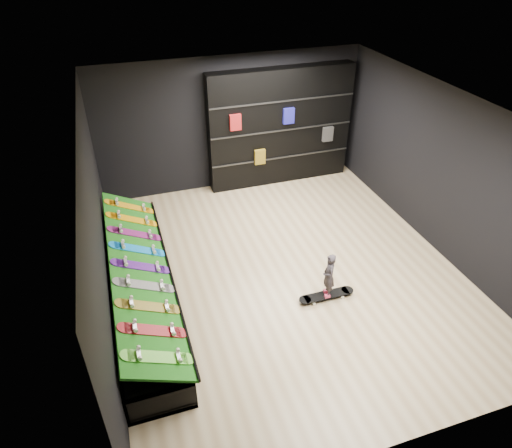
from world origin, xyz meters
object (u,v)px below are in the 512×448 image
object	(u,v)px
floor_skateboard	(326,297)
back_shelving	(280,127)
child	(328,283)
display_rack	(141,290)

from	to	relation	value
floor_skateboard	back_shelving	bearing A→B (deg)	80.82
floor_skateboard	child	bearing A→B (deg)	0.00
floor_skateboard	child	distance (m)	0.29
back_shelving	child	xyz separation A→B (m)	(-0.72, -4.21, -1.01)
display_rack	child	distance (m)	3.07
display_rack	back_shelving	size ratio (longest dim) A/B	1.34
display_rack	floor_skateboard	bearing A→B (deg)	-16.90
back_shelving	child	size ratio (longest dim) A/B	6.86
display_rack	back_shelving	xyz separation A→B (m)	(3.66, 3.32, 1.09)
child	display_rack	bearing A→B (deg)	-95.07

